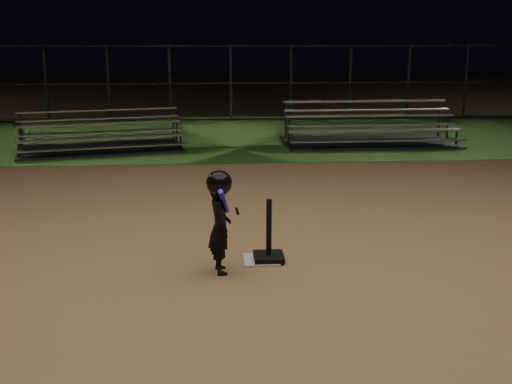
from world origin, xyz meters
name	(u,v)px	position (x,y,z in m)	size (l,w,h in m)	color
ground	(261,261)	(0.00, 0.00, 0.00)	(80.00, 80.00, 0.00)	#A4724A
grass_strip	(234,135)	(0.00, 10.00, 0.01)	(60.00, 8.00, 0.01)	#284C18
home_plate	(261,260)	(0.00, 0.00, 0.01)	(0.45, 0.45, 0.02)	beige
batting_tee	(269,248)	(0.09, -0.01, 0.17)	(0.38, 0.38, 0.79)	black
child_batter	(220,219)	(-0.53, -0.34, 0.67)	(0.41, 0.67, 1.27)	black
bleacher_left	(102,143)	(-3.38, 7.84, 0.20)	(4.28, 2.74, 0.97)	#B4B4B9
bleacher_right	(369,136)	(3.51, 8.30, 0.23)	(4.48, 2.23, 1.09)	silver
backstop_fence	(231,83)	(0.00, 13.00, 1.25)	(20.08, 0.08, 2.50)	#38383D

